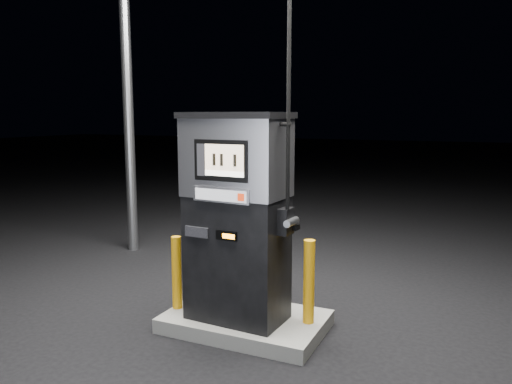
% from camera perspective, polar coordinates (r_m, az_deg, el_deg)
% --- Properties ---
extents(ground, '(80.00, 80.00, 0.00)m').
position_cam_1_polar(ground, '(5.33, -1.20, -15.32)').
color(ground, black).
rests_on(ground, ground).
extents(pump_island, '(1.60, 1.00, 0.15)m').
position_cam_1_polar(pump_island, '(5.30, -1.21, -14.58)').
color(pump_island, slate).
rests_on(pump_island, ground).
extents(fuel_dispenser, '(1.14, 0.66, 4.26)m').
position_cam_1_polar(fuel_dispenser, '(4.89, -2.17, -2.70)').
color(fuel_dispenser, black).
rests_on(fuel_dispenser, pump_island).
extents(bollard_left, '(0.12, 0.12, 0.78)m').
position_cam_1_polar(bollard_left, '(5.38, -9.04, -9.08)').
color(bollard_left, '#F5A30D').
rests_on(bollard_left, pump_island).
extents(bollard_right, '(0.12, 0.12, 0.84)m').
position_cam_1_polar(bollard_right, '(4.98, 6.07, -10.16)').
color(bollard_right, '#F5A30D').
rests_on(bollard_right, pump_island).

